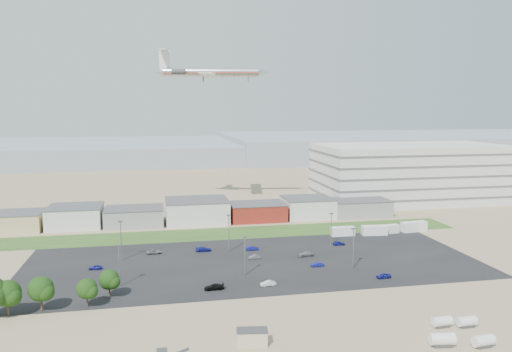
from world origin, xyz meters
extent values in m
plane|color=#917F5C|center=(0.00, 0.00, 0.00)|extent=(700.00, 700.00, 0.00)
cube|color=black|center=(5.00, 20.00, 0.01)|extent=(120.00, 50.00, 0.01)
cube|color=#2E4A1B|center=(0.00, 52.00, 0.01)|extent=(160.00, 16.00, 0.02)
cube|color=silver|center=(90.00, 95.00, 12.50)|extent=(80.00, 40.00, 25.00)
imported|color=navy|center=(20.56, 13.00, 0.56)|extent=(3.47, 1.36, 1.12)
imported|color=navy|center=(33.48, 1.29, 0.61)|extent=(3.65, 1.63, 1.22)
imported|color=black|center=(-7.69, 1.61, 0.65)|extent=(4.53, 1.93, 1.30)
imported|color=navy|center=(-35.79, 21.76, 0.57)|extent=(3.39, 1.48, 1.14)
imported|color=navy|center=(-7.20, 32.68, 0.66)|extent=(4.55, 1.87, 1.32)
imported|color=#595B5E|center=(5.83, 22.84, 0.54)|extent=(3.39, 1.47, 1.08)
imported|color=navy|center=(33.39, 31.36, 0.61)|extent=(3.68, 1.67, 1.23)
imported|color=#A5A5AA|center=(-21.12, 32.95, 0.57)|extent=(4.20, 2.05, 1.15)
imported|color=navy|center=(6.71, 31.04, 0.63)|extent=(3.87, 1.45, 1.26)
imported|color=#A5A5AA|center=(20.09, 22.21, 0.64)|extent=(4.52, 2.05, 1.28)
imported|color=silver|center=(4.91, 1.67, 0.60)|extent=(3.73, 1.64, 1.19)
camera|label=1|loc=(-19.52, -106.66, 40.74)|focal=35.00mm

